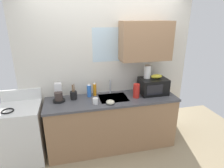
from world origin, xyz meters
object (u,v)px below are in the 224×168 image
paper_towel_roll (147,72)px  coffee_maker (59,95)px  microwave (153,86)px  cereal_canister (136,91)px  dish_soap_bottle_orange (95,89)px  banana_bunch (157,76)px  dish_soap_bottle_blue (89,90)px  mug_white (95,101)px  small_bowl (110,102)px  utensil_crock (74,95)px  stove_range (23,133)px

paper_towel_roll → coffee_maker: size_ratio=0.79×
microwave → coffee_maker: size_ratio=1.64×
microwave → cereal_canister: microwave is taller
dish_soap_bottle_orange → banana_bunch: bearing=-7.8°
dish_soap_bottle_blue → mug_white: dish_soap_bottle_blue is taller
small_bowl → banana_bunch: bearing=16.2°
mug_white → cereal_canister: bearing=7.4°
paper_towel_roll → small_bowl: paper_towel_roll is taller
dish_soap_bottle_orange → dish_soap_bottle_blue: (-0.10, -0.03, -0.00)m
microwave → banana_bunch: 0.18m
cereal_canister → dish_soap_bottle_orange: bearing=159.6°
coffee_maker → utensil_crock: coffee_maker is taller
dish_soap_bottle_blue → cereal_canister: size_ratio=1.01×
banana_bunch → dish_soap_bottle_orange: size_ratio=0.83×
dish_soap_bottle_blue → small_bowl: 0.46m
banana_bunch → dish_soap_bottle_orange: bearing=172.2°
microwave → utensil_crock: size_ratio=1.80×
stove_range → utensil_crock: 0.97m
stove_range → paper_towel_roll: size_ratio=4.91×
stove_range → dish_soap_bottle_blue: (1.07, 0.16, 0.55)m
stove_range → mug_white: bearing=-7.3°
paper_towel_roll → small_bowl: (-0.71, -0.30, -0.35)m
paper_towel_roll → small_bowl: bearing=-157.1°
dish_soap_bottle_blue → utensil_crock: bearing=-170.7°
cereal_canister → utensil_crock: 1.02m
dish_soap_bottle_blue → utensil_crock: (-0.26, -0.04, -0.04)m
cereal_canister → dish_soap_bottle_blue: bearing=164.2°
coffee_maker → cereal_canister: coffee_maker is taller
stove_range → banana_bunch: size_ratio=5.40×
cereal_canister → stove_range: bearing=178.3°
paper_towel_roll → small_bowl: 0.85m
paper_towel_roll → small_bowl: size_ratio=1.69×
cereal_canister → small_bowl: bearing=-162.4°
dish_soap_bottle_orange → utensil_crock: utensil_crock is taller
banana_bunch → cereal_canister: bearing=-165.6°
microwave → cereal_canister: size_ratio=1.97×
microwave → small_bowl: 0.85m
banana_bunch → small_bowl: size_ratio=1.54×
banana_bunch → cereal_canister: banana_bunch is taller
utensil_crock → small_bowl: bearing=-30.9°
banana_bunch → dish_soap_bottle_orange: 1.07m
banana_bunch → small_bowl: 0.94m
coffee_maker → dish_soap_bottle_blue: coffee_maker is taller
coffee_maker → paper_towel_roll: bearing=-0.3°
dish_soap_bottle_blue → small_bowl: (0.28, -0.36, -0.08)m
paper_towel_roll → utensil_crock: 1.29m
banana_bunch → paper_towel_roll: (-0.15, 0.05, 0.08)m
mug_white → utensil_crock: (-0.31, 0.26, 0.02)m
microwave → dish_soap_bottle_orange: (-0.99, 0.14, -0.02)m
cereal_canister → coffee_maker: bearing=172.7°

